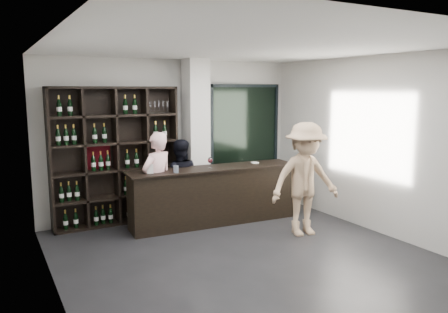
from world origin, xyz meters
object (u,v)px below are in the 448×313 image
wine_shelf (116,156)px  taster_pink (157,182)px  tasting_counter (214,195)px  taster_black (180,180)px  customer (305,179)px

wine_shelf → taster_pink: wine_shelf is taller
taster_pink → tasting_counter: bearing=152.2°
wine_shelf → tasting_counter: (1.50, -0.82, -0.70)m
tasting_counter → taster_pink: 1.07m
taster_pink → taster_black: (0.56, 0.39, -0.10)m
customer → taster_black: bearing=139.2°
wine_shelf → tasting_counter: bearing=-28.5°
wine_shelf → tasting_counter: size_ratio=0.79×
taster_black → customer: size_ratio=0.80×
wine_shelf → taster_black: wine_shelf is taller
tasting_counter → wine_shelf: bearing=155.4°
wine_shelf → taster_pink: size_ratio=1.44×
customer → tasting_counter: bearing=138.0°
taster_pink → customer: (2.01, -1.35, 0.09)m
taster_pink → taster_black: taster_pink is taller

